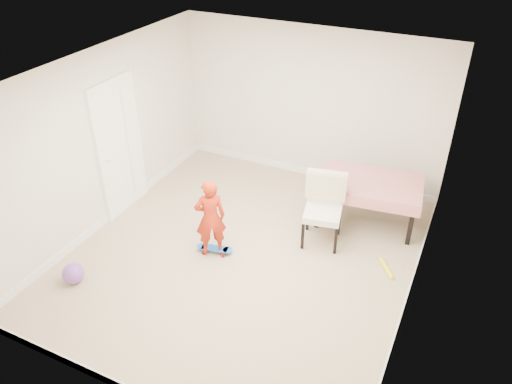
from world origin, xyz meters
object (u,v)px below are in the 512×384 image
at_px(child, 210,220).
at_px(balloon, 73,273).
at_px(dining_chair, 323,211).
at_px(dining_table, 367,201).
at_px(skateboard, 215,250).

distance_m(child, balloon, 1.90).
distance_m(dining_chair, balloon, 3.44).
bearing_deg(dining_table, balloon, -142.74).
relative_size(skateboard, balloon, 1.84).
bearing_deg(skateboard, dining_chair, 22.58).
height_order(dining_chair, balloon, dining_chair).
xyz_separation_m(dining_chair, skateboard, (-1.26, -0.89, -0.48)).
height_order(dining_table, child, child).
distance_m(skateboard, balloon, 1.89).
height_order(dining_table, dining_chair, dining_chair).
bearing_deg(dining_chair, dining_table, 48.84).
relative_size(child, balloon, 4.10).
height_order(child, balloon, child).
bearing_deg(dining_table, dining_chair, -126.82).
height_order(dining_chair, child, child).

